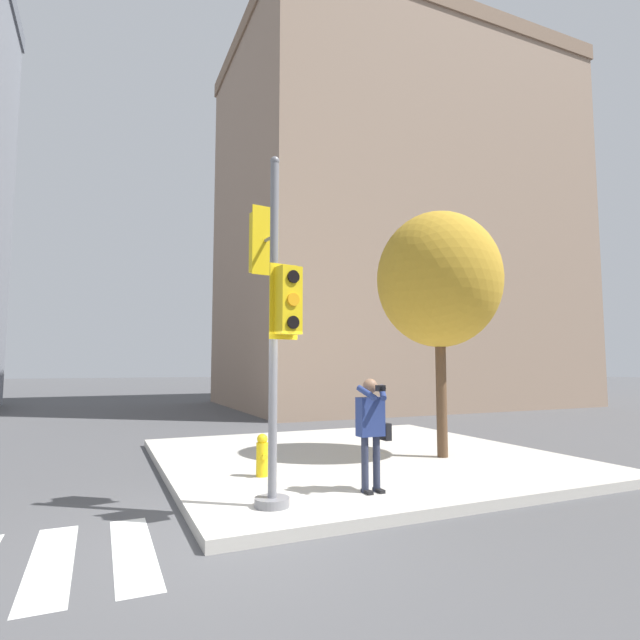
% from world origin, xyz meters
% --- Properties ---
extents(ground_plane, '(160.00, 160.00, 0.00)m').
position_xyz_m(ground_plane, '(0.00, 0.00, 0.00)').
color(ground_plane, '#4C4C4F').
extents(sidewalk_corner, '(8.00, 8.00, 0.16)m').
position_xyz_m(sidewalk_corner, '(3.50, 3.50, 0.08)').
color(sidewalk_corner, '#BCB7AD').
rests_on(sidewalk_corner, ground_plane).
extents(traffic_signal_pole, '(0.50, 1.16, 4.88)m').
position_xyz_m(traffic_signal_pole, '(0.58, 0.45, 2.86)').
color(traffic_signal_pole, slate).
rests_on(traffic_signal_pole, sidewalk_corner).
extents(person_photographer, '(0.58, 0.54, 1.69)m').
position_xyz_m(person_photographer, '(2.20, 0.58, 1.18)').
color(person_photographer, black).
rests_on(person_photographer, sidewalk_corner).
extents(street_tree, '(2.64, 2.64, 5.17)m').
position_xyz_m(street_tree, '(4.95, 2.47, 3.87)').
color(street_tree, brown).
rests_on(street_tree, sidewalk_corner).
extents(fire_hydrant, '(0.20, 0.26, 0.72)m').
position_xyz_m(fire_hydrant, '(0.99, 2.26, 0.52)').
color(fire_hydrant, yellow).
rests_on(fire_hydrant, sidewalk_corner).
extents(building_right, '(17.42, 11.80, 18.86)m').
position_xyz_m(building_right, '(12.83, 16.67, 9.44)').
color(building_right, gray).
rests_on(building_right, ground_plane).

